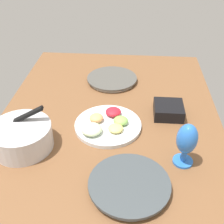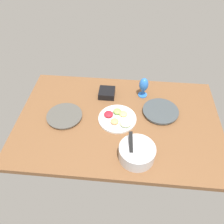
% 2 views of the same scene
% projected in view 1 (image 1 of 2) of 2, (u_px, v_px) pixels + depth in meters
% --- Properties ---
extents(ground_plane, '(1.60, 1.04, 0.04)m').
position_uv_depth(ground_plane, '(108.00, 132.00, 1.30)').
color(ground_plane, brown).
extents(dinner_plate_left, '(0.29, 0.29, 0.03)m').
position_uv_depth(dinner_plate_left, '(129.00, 185.00, 1.00)').
color(dinner_plate_left, silver).
rests_on(dinner_plate_left, ground_plane).
extents(dinner_plate_right, '(0.28, 0.28, 0.02)m').
position_uv_depth(dinner_plate_right, '(112.00, 79.00, 1.64)').
color(dinner_plate_right, silver).
rests_on(dinner_plate_right, ground_plane).
extents(mixing_bowl, '(0.25, 0.25, 0.17)m').
position_uv_depth(mixing_bowl, '(22.00, 136.00, 1.16)').
color(mixing_bowl, silver).
rests_on(mixing_bowl, ground_plane).
extents(fruit_platter, '(0.30, 0.30, 0.05)m').
position_uv_depth(fruit_platter, '(107.00, 124.00, 1.29)').
color(fruit_platter, silver).
rests_on(fruit_platter, ground_plane).
extents(hurricane_glass_blue, '(0.08, 0.08, 0.18)m').
position_uv_depth(hurricane_glass_blue, '(187.00, 141.00, 1.06)').
color(hurricane_glass_blue, blue).
rests_on(hurricane_glass_blue, ground_plane).
extents(square_bowl_black, '(0.14, 0.14, 0.06)m').
position_uv_depth(square_bowl_black, '(168.00, 109.00, 1.36)').
color(square_bowl_black, black).
rests_on(square_bowl_black, ground_plane).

